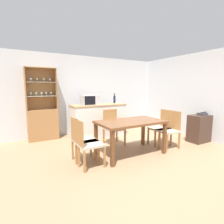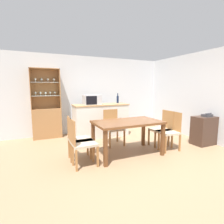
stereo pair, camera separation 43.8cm
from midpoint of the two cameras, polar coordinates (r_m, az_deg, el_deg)
The scene contains 15 objects.
ground_plane at distance 4.00m, azimuth 9.35°, elevation -14.59°, with size 18.00×18.00×0.00m, color #A37F5B.
wall_back at distance 6.06m, azimuth -4.28°, elevation 5.61°, with size 6.80×0.06×2.55m.
wall_right at distance 5.74m, azimuth 29.96°, elevation 4.42°, with size 0.06×4.60×2.55m.
kitchen_counter at distance 5.47m, azimuth -1.39°, elevation -2.71°, with size 1.69×0.64×1.02m.
display_cabinet at distance 5.59m, azimuth -18.45°, elevation -1.90°, with size 0.83×0.37×2.08m.
dining_table at distance 3.98m, azimuth 8.26°, elevation -4.34°, with size 1.51×0.88×0.78m.
dining_chair_side_left_far at distance 3.71m, azimuth -7.70°, elevation -8.72°, with size 0.46×0.46×0.94m.
dining_chair_side_left_near at distance 3.46m, azimuth -6.43°, elevation -9.91°, with size 0.47×0.47×0.94m.
dining_chair_head_far at distance 4.70m, azimuth 3.01°, elevation -5.05°, with size 0.46×0.46×0.94m.
dining_chair_side_right_far at distance 4.80m, azimuth 18.60°, elevation -5.20°, with size 0.47×0.47×0.94m.
dining_chair_side_right_near at distance 4.61m, azimuth 20.85°, elevation -5.83°, with size 0.48×0.48×0.94m.
microwave at distance 5.27m, azimuth -4.19°, elevation 4.00°, with size 0.51×0.38×0.29m.
wine_bottle at distance 5.76m, azimuth 4.05°, elevation 4.19°, with size 0.07×0.07×0.32m.
side_cabinet at distance 5.42m, azimuth 29.85°, elevation -5.28°, with size 0.58×0.40×0.76m.
telephone at distance 5.35m, azimuth 30.75°, elevation -0.95°, with size 0.23×0.19×0.10m.
Camera 2 is at (-1.87, -3.16, 1.54)m, focal length 28.00 mm.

